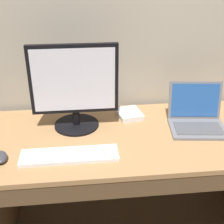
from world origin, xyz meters
name	(u,v)px	position (x,y,z in m)	size (l,w,h in m)	color
desk	(134,167)	(0.00, -0.02, 0.54)	(1.59, 0.72, 0.75)	#A87A4C
laptop_space_gray	(197,118)	(0.36, 0.05, 0.80)	(0.33, 0.30, 0.23)	slate
external_monitor	(74,87)	(-0.32, 0.11, 1.00)	(0.47, 0.25, 0.47)	black
wired_keyboard	(70,155)	(-0.35, -0.18, 0.76)	(0.47, 0.13, 0.02)	white
computer_mouse	(1,157)	(-0.67, -0.17, 0.77)	(0.06, 0.10, 0.03)	#38383D
external_drive_box	(130,114)	(0.00, 0.21, 0.77)	(0.14, 0.16, 0.03)	silver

